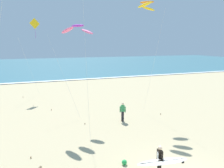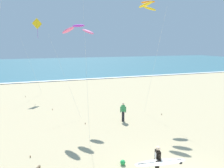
{
  "view_description": "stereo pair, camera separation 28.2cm",
  "coord_description": "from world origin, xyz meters",
  "px_view_note": "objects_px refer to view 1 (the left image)",
  "views": [
    {
      "loc": [
        -5.66,
        -6.74,
        6.31
      ],
      "look_at": [
        -0.96,
        6.55,
        3.54
      ],
      "focal_mm": 32.66,
      "sensor_mm": 36.0,
      "label": 1
    },
    {
      "loc": [
        -5.4,
        -6.83,
        6.31
      ],
      "look_at": [
        -0.96,
        6.55,
        3.54
      ],
      "focal_mm": 32.66,
      "sensor_mm": 36.0,
      "label": 2
    }
  ],
  "objects_px": {
    "bystander_green_top": "(123,112)",
    "kite_arc_amber_high": "(147,5)",
    "kite_arc_violet_distant": "(78,29)",
    "kite_diamond_golden_low": "(34,26)",
    "beach_ball": "(124,162)",
    "surfer_lead": "(161,161)"
  },
  "relations": [
    {
      "from": "surfer_lead",
      "to": "kite_arc_violet_distant",
      "type": "bearing_deg",
      "value": 102.26
    },
    {
      "from": "bystander_green_top",
      "to": "kite_arc_amber_high",
      "type": "bearing_deg",
      "value": 25.98
    },
    {
      "from": "surfer_lead",
      "to": "kite_diamond_golden_low",
      "type": "distance_m",
      "value": 21.71
    },
    {
      "from": "kite_arc_violet_distant",
      "to": "bystander_green_top",
      "type": "bearing_deg",
      "value": -25.65
    },
    {
      "from": "surfer_lead",
      "to": "kite_arc_amber_high",
      "type": "bearing_deg",
      "value": 66.39
    },
    {
      "from": "surfer_lead",
      "to": "kite_diamond_golden_low",
      "type": "bearing_deg",
      "value": 105.06
    },
    {
      "from": "kite_arc_amber_high",
      "to": "beach_ball",
      "type": "relative_size",
      "value": 35.25
    },
    {
      "from": "kite_arc_amber_high",
      "to": "bystander_green_top",
      "type": "distance_m",
      "value": 9.18
    },
    {
      "from": "kite_arc_amber_high",
      "to": "kite_diamond_golden_low",
      "type": "xyz_separation_m",
      "value": [
        -9.19,
        10.82,
        -1.07
      ]
    },
    {
      "from": "kite_arc_violet_distant",
      "to": "bystander_green_top",
      "type": "distance_m",
      "value": 7.54
    },
    {
      "from": "kite_arc_violet_distant",
      "to": "kite_arc_amber_high",
      "type": "bearing_deg",
      "value": -2.59
    },
    {
      "from": "kite_arc_violet_distant",
      "to": "beach_ball",
      "type": "xyz_separation_m",
      "value": [
        0.94,
        -7.38,
        -7.3
      ]
    },
    {
      "from": "kite_arc_amber_high",
      "to": "bystander_green_top",
      "type": "xyz_separation_m",
      "value": [
        -2.64,
        -1.29,
        -8.7
      ]
    },
    {
      "from": "kite_arc_amber_high",
      "to": "bystander_green_top",
      "type": "relative_size",
      "value": 6.21
    },
    {
      "from": "beach_ball",
      "to": "bystander_green_top",
      "type": "bearing_deg",
      "value": 68.48
    },
    {
      "from": "kite_arc_violet_distant",
      "to": "kite_diamond_golden_low",
      "type": "bearing_deg",
      "value": 107.44
    },
    {
      "from": "kite_arc_amber_high",
      "to": "kite_arc_violet_distant",
      "type": "height_order",
      "value": "kite_arc_amber_high"
    },
    {
      "from": "bystander_green_top",
      "to": "beach_ball",
      "type": "bearing_deg",
      "value": -111.52
    },
    {
      "from": "kite_arc_violet_distant",
      "to": "beach_ball",
      "type": "distance_m",
      "value": 10.42
    },
    {
      "from": "surfer_lead",
      "to": "kite_diamond_golden_low",
      "type": "height_order",
      "value": "kite_diamond_golden_low"
    },
    {
      "from": "surfer_lead",
      "to": "bystander_green_top",
      "type": "relative_size",
      "value": 1.48
    },
    {
      "from": "kite_arc_violet_distant",
      "to": "bystander_green_top",
      "type": "xyz_separation_m",
      "value": [
        3.24,
        -1.55,
        -6.63
      ]
    }
  ]
}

